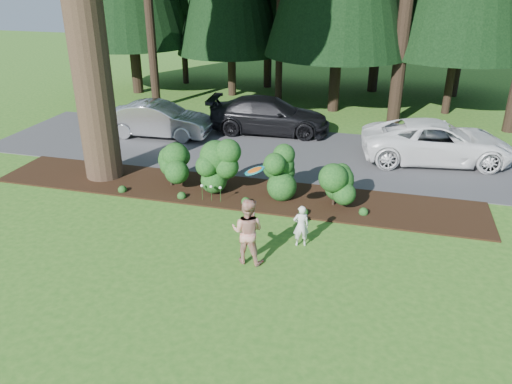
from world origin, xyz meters
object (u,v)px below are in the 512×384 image
(car_dark_suv, at_px, (269,115))
(car_silver_wagon, at_px, (159,120))
(child, at_px, (301,226))
(frisbee, at_px, (255,170))
(adult, at_px, (248,231))
(car_white_suv, at_px, (437,142))

(car_dark_suv, bearing_deg, car_silver_wagon, 107.29)
(child, xyz_separation_m, frisbee, (-1.23, -0.07, 1.44))
(child, bearing_deg, adult, 26.07)
(adult, relative_size, frisbee, 3.21)
(car_silver_wagon, distance_m, car_white_suv, 11.28)
(child, height_order, frisbee, frisbee)
(child, relative_size, adult, 0.68)
(car_dark_suv, height_order, adult, adult)
(car_white_suv, xyz_separation_m, adult, (-4.88, -8.52, 0.05))
(car_silver_wagon, height_order, frisbee, frisbee)
(car_silver_wagon, xyz_separation_m, car_white_suv, (11.28, -0.10, 0.03))
(car_dark_suv, bearing_deg, frisbee, -173.28)
(car_white_suv, distance_m, adult, 9.82)
(car_silver_wagon, distance_m, car_dark_suv, 4.75)
(car_silver_wagon, distance_m, adult, 10.74)
(car_white_suv, height_order, frisbee, frisbee)
(child, bearing_deg, car_dark_suv, -90.12)
(car_white_suv, xyz_separation_m, child, (-3.75, -7.41, -0.22))
(child, height_order, adult, adult)
(car_silver_wagon, relative_size, car_dark_suv, 0.84)
(car_silver_wagon, bearing_deg, adult, -146.67)
(car_silver_wagon, relative_size, adult, 2.62)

